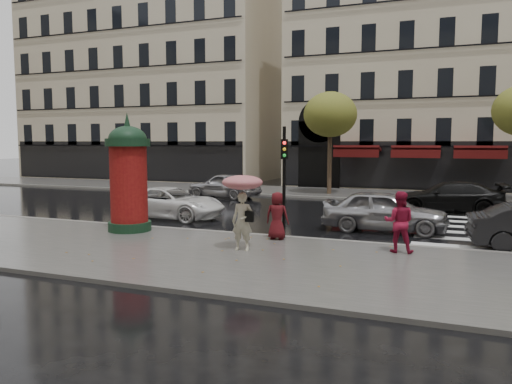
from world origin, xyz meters
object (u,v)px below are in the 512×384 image
at_px(man_burgundy, 277,216).
at_px(morris_column, 128,174).
at_px(car_silver, 385,211).
at_px(car_black, 448,197).
at_px(car_far_silver, 224,185).
at_px(traffic_light, 284,171).
at_px(woman_umbrella, 242,199).
at_px(car_white, 170,203).
at_px(woman_red, 399,222).

height_order(man_burgundy, morris_column, morris_column).
relative_size(car_silver, car_black, 0.90).
bearing_deg(car_far_silver, car_black, 89.73).
bearing_deg(car_far_silver, traffic_light, 41.32).
bearing_deg(car_black, woman_umbrella, -32.15).
height_order(car_silver, car_far_silver, car_silver).
bearing_deg(car_white, traffic_light, -114.75).
distance_m(morris_column, car_far_silver, 12.54).
bearing_deg(car_white, car_far_silver, 9.03).
height_order(morris_column, car_white, morris_column).
bearing_deg(car_black, traffic_light, -34.95).
height_order(woman_red, morris_column, morris_column).
relative_size(car_silver, car_far_silver, 1.03).
xyz_separation_m(morris_column, car_far_silver, (-1.90, 12.31, -1.46)).
xyz_separation_m(woman_umbrella, man_burgundy, (0.40, 2.07, -0.77)).
bearing_deg(woman_umbrella, car_far_silver, 117.48).
distance_m(woman_umbrella, car_silver, 6.70).
bearing_deg(car_white, car_silver, -88.54).
bearing_deg(traffic_light, woman_red, -12.59).
bearing_deg(traffic_light, car_black, 61.92).
height_order(woman_red, man_burgundy, woman_red).
distance_m(car_black, car_far_silver, 13.09).
bearing_deg(car_black, woman_red, -13.54).
distance_m(man_burgundy, car_white, 7.14).
height_order(man_burgundy, car_black, man_burgundy).
xyz_separation_m(car_silver, car_black, (2.20, 6.57, -0.05)).
xyz_separation_m(woman_umbrella, car_black, (5.75, 12.17, -0.95)).
bearing_deg(car_silver, traffic_light, 135.72).
bearing_deg(woman_umbrella, car_white, 137.58).
bearing_deg(woman_red, car_white, -22.58).
bearing_deg(traffic_light, car_white, 155.02).
distance_m(morris_column, car_black, 15.39).
relative_size(car_black, car_far_silver, 1.14).
bearing_deg(car_black, car_far_silver, -104.44).
height_order(morris_column, car_silver, morris_column).
xyz_separation_m(woman_umbrella, car_far_silver, (-7.23, 13.90, -0.92)).
xyz_separation_m(woman_red, morris_column, (-9.83, 0.08, 1.19)).
height_order(man_burgundy, car_white, man_burgundy).
relative_size(car_silver, car_white, 0.93).
distance_m(man_burgundy, car_silver, 4.74).
relative_size(man_burgundy, morris_column, 0.37).
bearing_deg(traffic_light, man_burgundy, -112.12).
height_order(woman_red, car_silver, woman_red).
bearing_deg(car_far_silver, woman_umbrella, 34.77).
distance_m(woman_red, morris_column, 9.90).
bearing_deg(woman_red, car_black, -98.77).
xyz_separation_m(woman_red, man_burgundy, (-4.10, 0.56, -0.11)).
bearing_deg(traffic_light, morris_column, -172.16).
distance_m(man_burgundy, car_far_silver, 14.08).
height_order(traffic_light, car_white, traffic_light).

